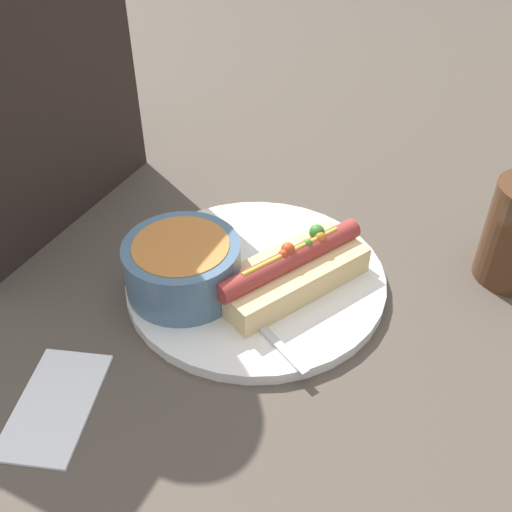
{
  "coord_description": "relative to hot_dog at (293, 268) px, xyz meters",
  "views": [
    {
      "loc": [
        -0.45,
        -0.22,
        0.45
      ],
      "look_at": [
        0.0,
        0.0,
        0.04
      ],
      "focal_mm": 42.0,
      "sensor_mm": 36.0,
      "label": 1
    }
  ],
  "objects": [
    {
      "name": "spoon",
      "position": [
        -0.06,
        0.03,
        -0.02
      ],
      "size": [
        0.09,
        0.14,
        0.01
      ],
      "rotation": [
        0.0,
        0.0,
        1.05
      ],
      "color": "#B7B7BC",
      "rests_on": "dinner_plate"
    },
    {
      "name": "hot_dog",
      "position": [
        0.0,
        0.0,
        0.0
      ],
      "size": [
        0.18,
        0.14,
        0.06
      ],
      "rotation": [
        0.0,
        0.0,
        -0.48
      ],
      "color": "#E5C17F",
      "rests_on": "dinner_plate"
    },
    {
      "name": "napkin",
      "position": [
        -0.23,
        0.13,
        -0.03
      ],
      "size": [
        0.14,
        0.1,
        0.01
      ],
      "rotation": [
        0.0,
        0.0,
        0.32
      ],
      "color": "white",
      "rests_on": "ground_plane"
    },
    {
      "name": "dinner_plate",
      "position": [
        -0.01,
        0.04,
        -0.03
      ],
      "size": [
        0.29,
        0.29,
        0.01
      ],
      "color": "white",
      "rests_on": "ground_plane"
    },
    {
      "name": "ground_plane",
      "position": [
        -0.01,
        0.04,
        -0.03
      ],
      "size": [
        4.0,
        4.0,
        0.0
      ],
      "primitive_type": "plane",
      "color": "#4C4238"
    },
    {
      "name": "soup_bowl",
      "position": [
        -0.06,
        0.1,
        0.01
      ],
      "size": [
        0.12,
        0.12,
        0.06
      ],
      "color": "slate",
      "rests_on": "dinner_plate"
    }
  ]
}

